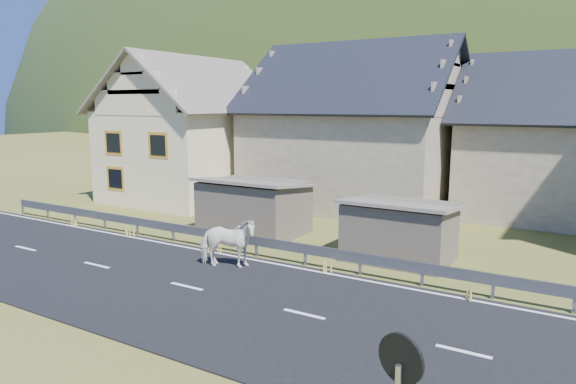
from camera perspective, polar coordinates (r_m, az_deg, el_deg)
The scene contains 13 objects.
ground at distance 15.84m, azimuth -11.18°, elevation -10.39°, with size 160.00×160.00×0.00m, color #444E1D.
road at distance 15.84m, azimuth -11.18°, elevation -10.33°, with size 60.00×7.00×0.04m, color black.
lane_markings at distance 15.83m, azimuth -11.18°, elevation -10.24°, with size 60.00×6.60×0.01m, color silver.
guardrail at distance 18.43m, azimuth -3.57°, elevation -5.50°, with size 28.10×0.09×0.75m.
shed_left at distance 21.67m, azimuth -3.76°, elevation -1.73°, with size 4.30×3.30×2.40m, color #62574B.
shed_right at distance 18.41m, azimuth 12.30°, elevation -4.32°, with size 3.80×2.90×2.20m, color #62574B.
house_cream at distance 30.53m, azimuth -10.47°, elevation 7.62°, with size 7.80×9.80×8.30m.
house_stone_a at distance 28.26m, azimuth 7.76°, elevation 8.10°, with size 10.80×9.80×8.90m.
house_stone_b at distance 28.04m, azimuth 28.72°, elevation 6.17°, with size 9.80×8.80×8.10m.
mountain at distance 192.75m, azimuth 28.92°, elevation 0.96°, with size 440.00×280.00×260.00m, color #233D15.
conifer_patch at distance 137.37m, azimuth 2.48°, elevation 10.00°, with size 76.00×50.00×28.00m, color black.
horse at distance 17.14m, azimuth -6.79°, elevation -5.60°, with size 2.01×0.92×1.70m, color white.
traffic_mirror at distance 7.29m, azimuth 12.29°, elevation -19.92°, with size 0.67×0.27×2.49m.
Camera 1 is at (10.04, -11.00, 5.41)m, focal length 32.00 mm.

